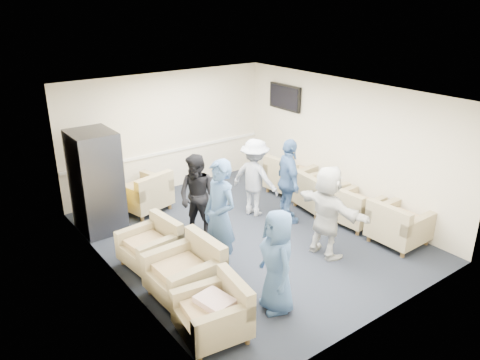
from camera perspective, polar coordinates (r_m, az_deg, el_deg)
floor at (r=8.90m, az=0.95°, el=-6.85°), size 6.00×6.00×0.00m
ceiling at (r=7.97m, az=1.07°, el=10.47°), size 6.00×6.00×0.00m
back_wall at (r=10.76m, az=-8.80°, el=5.78°), size 5.00×0.02×2.70m
front_wall at (r=6.43m, az=17.58°, el=-6.22°), size 5.00×0.02×2.70m
left_wall at (r=7.21m, az=-15.01°, el=-2.82°), size 0.02×6.00×2.70m
right_wall at (r=9.98m, az=12.51°, el=4.26°), size 0.02×6.00×2.70m
chair_rail at (r=10.87m, az=-8.62°, el=3.47°), size 4.98×0.04×0.06m
tv at (r=10.99m, az=5.49°, el=10.01°), size 0.10×1.00×0.58m
armchair_left_near at (r=6.40m, az=-2.94°, el=-16.00°), size 0.95×0.95×0.68m
armchair_left_mid at (r=7.15m, az=-6.32°, el=-11.24°), size 0.97×0.97×0.76m
armchair_left_far at (r=8.02m, az=-10.58°, el=-7.95°), size 0.91×0.91×0.67m
armchair_right_near at (r=8.94m, az=18.61°, el=-5.39°), size 0.90×0.90×0.71m
armchair_right_midnear at (r=9.45m, az=13.71°, el=-3.48°), size 0.86×0.86×0.66m
armchair_right_midfar at (r=9.96m, az=9.42°, el=-1.67°), size 0.99×0.99×0.71m
armchair_right_far at (r=10.68m, az=6.08°, el=0.27°), size 1.03×1.03×0.75m
armchair_corner at (r=9.95m, az=-11.47°, el=-1.75°), size 1.13×1.13×0.74m
vending_machine at (r=9.18m, az=-17.10°, el=-0.20°), size 0.79×0.93×1.95m
backpack at (r=7.64m, az=-6.44°, el=-10.02°), size 0.34×0.29×0.48m
pillow at (r=6.30m, az=-3.08°, el=-14.70°), size 0.44×0.53×0.14m
person_front_left at (r=6.66m, az=4.58°, el=-9.88°), size 0.70×0.87×1.54m
person_mid_left at (r=7.50m, az=-2.44°, el=-4.46°), size 0.49×0.71×1.90m
person_back_left at (r=8.58m, az=-5.17°, el=-2.09°), size 0.89×0.97×1.60m
person_back_right at (r=9.45m, az=1.83°, el=0.29°), size 0.92×1.18×1.61m
person_mid_right at (r=9.16m, az=5.94°, el=-0.18°), size 0.78×1.09×1.71m
person_front_right at (r=8.08m, az=10.60°, el=-3.81°), size 0.51×1.53×1.64m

